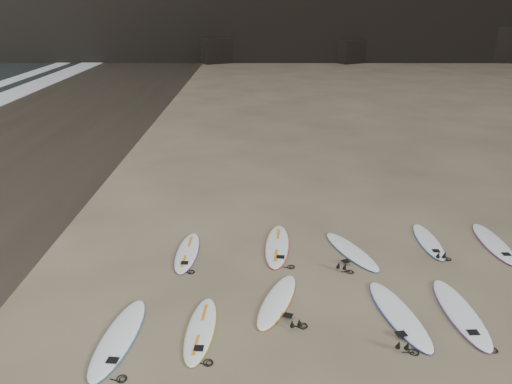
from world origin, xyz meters
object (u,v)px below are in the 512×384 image
at_px(surfboard_0, 119,337).
at_px(surfboard_6, 277,245).
at_px(surfboard_4, 461,312).
at_px(surfboard_2, 277,300).
at_px(surfboard_7, 351,251).
at_px(surfboard_5, 187,252).
at_px(surfboard_8, 428,241).
at_px(surfboard_3, 399,314).
at_px(surfboard_1, 200,329).
at_px(surfboard_9, 494,243).

xyz_separation_m(surfboard_0, surfboard_6, (3.29, 3.93, -0.00)).
xyz_separation_m(surfboard_0, surfboard_4, (7.11, 0.85, 0.00)).
distance_m(surfboard_2, surfboard_7, 3.11).
relative_size(surfboard_4, surfboard_6, 1.03).
distance_m(surfboard_5, surfboard_8, 6.63).
height_order(surfboard_0, surfboard_3, same).
bearing_deg(surfboard_1, surfboard_4, 9.31).
bearing_deg(surfboard_8, surfboard_2, -146.08).
xyz_separation_m(surfboard_0, surfboard_8, (7.50, 4.21, -0.01)).
xyz_separation_m(surfboard_5, surfboard_9, (8.35, 0.53, 0.00)).
bearing_deg(surfboard_0, surfboard_9, 30.13).
height_order(surfboard_5, surfboard_8, surfboard_5).
bearing_deg(surfboard_3, surfboard_1, 175.21).
xyz_separation_m(surfboard_6, surfboard_9, (5.96, 0.15, -0.00)).
height_order(surfboard_1, surfboard_4, surfboard_4).
bearing_deg(surfboard_5, surfboard_0, -102.53).
xyz_separation_m(surfboard_4, surfboard_7, (-1.85, 2.77, -0.00)).
bearing_deg(surfboard_3, surfboard_0, 175.83).
relative_size(surfboard_3, surfboard_9, 1.05).
height_order(surfboard_5, surfboard_6, surfboard_6).
xyz_separation_m(surfboard_2, surfboard_4, (3.91, -0.44, 0.01)).
bearing_deg(surfboard_7, surfboard_4, -79.29).
distance_m(surfboard_4, surfboard_6, 4.90).
bearing_deg(surfboard_0, surfboard_5, 82.15).
distance_m(surfboard_5, surfboard_9, 8.37).
relative_size(surfboard_0, surfboard_2, 1.14).
bearing_deg(surfboard_2, surfboard_1, -128.17).
relative_size(surfboard_0, surfboard_3, 1.00).
bearing_deg(surfboard_2, surfboard_8, 53.11).
height_order(surfboard_0, surfboard_5, surfboard_0).
height_order(surfboard_4, surfboard_8, surfboard_4).
height_order(surfboard_7, surfboard_9, surfboard_9).
xyz_separation_m(surfboard_1, surfboard_2, (1.60, 1.03, 0.00)).
xyz_separation_m(surfboard_1, surfboard_7, (3.66, 3.36, 0.00)).
bearing_deg(surfboard_8, surfboard_4, -96.84).
distance_m(surfboard_0, surfboard_2, 3.45).
bearing_deg(surfboard_4, surfboard_3, -179.45).
bearing_deg(surfboard_4, surfboard_6, 138.60).
height_order(surfboard_0, surfboard_9, surfboard_0).
height_order(surfboard_1, surfboard_8, same).
height_order(surfboard_1, surfboard_5, same).
bearing_deg(surfboard_0, surfboard_1, 15.59).
relative_size(surfboard_6, surfboard_8, 1.15).
bearing_deg(surfboard_3, surfboard_6, 116.25).
bearing_deg(surfboard_7, surfboard_9, -16.29).
distance_m(surfboard_2, surfboard_3, 2.62).
relative_size(surfboard_5, surfboard_9, 0.90).
bearing_deg(surfboard_1, surfboard_6, 68.45).
distance_m(surfboard_3, surfboard_7, 2.89).
bearing_deg(surfboard_6, surfboard_1, -109.86).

